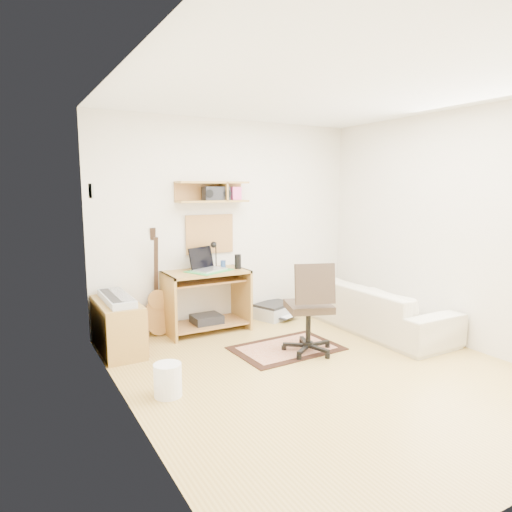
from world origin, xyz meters
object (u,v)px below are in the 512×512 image
desk (206,301)px  printer (274,311)px  task_chair (309,307)px  cabinet (118,326)px  sofa (378,300)px

desk → printer: 1.07m
desk → task_chair: 1.39m
cabinet → sofa: 3.08m
desk → cabinet: bearing=-171.1°
cabinet → desk: bearing=8.9°
cabinet → sofa: bearing=-15.9°
cabinet → task_chair: bearing=-30.7°
task_chair → printer: bearing=94.0°
task_chair → sofa: task_chair is taller
desk → cabinet: 1.13m
printer → sofa: sofa is taller
task_chair → cabinet: size_ratio=1.12×
task_chair → cabinet: bearing=169.5°
task_chair → sofa: bearing=29.9°
desk → printer: desk is taller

